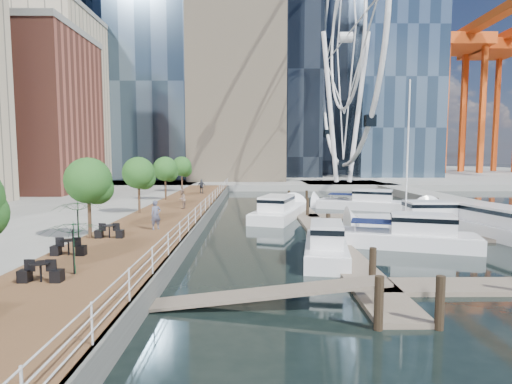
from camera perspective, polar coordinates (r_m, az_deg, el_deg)
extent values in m
plane|color=black|center=(19.53, 5.85, -11.75)|extent=(520.00, 520.00, 0.00)
cube|color=brown|center=(34.65, -12.00, -3.53)|extent=(6.00, 60.00, 1.00)
cube|color=#595954|center=(34.19, -7.06, -3.57)|extent=(0.25, 60.00, 1.00)
cube|color=gray|center=(120.70, 0.47, 2.73)|extent=(200.00, 114.00, 1.00)
cube|color=gray|center=(44.76, 29.11, -2.12)|extent=(4.00, 60.00, 1.00)
cube|color=gray|center=(72.57, 12.30, 0.97)|extent=(14.00, 12.00, 1.00)
cube|color=#6D6051|center=(29.56, 9.50, -5.77)|extent=(2.00, 32.00, 0.20)
cube|color=#6D6051|center=(20.72, 32.66, -11.28)|extent=(12.00, 2.00, 0.20)
cube|color=#6D6051|center=(29.34, 21.89, -6.16)|extent=(12.00, 2.00, 0.20)
cube|color=#6D6051|center=(38.63, 16.23, -3.33)|extent=(12.00, 2.00, 0.20)
cube|color=brown|center=(59.74, -28.80, 9.66)|extent=(12.00, 14.00, 20.00)
cube|color=#BCAD8E|center=(77.04, -27.22, 11.57)|extent=(14.00, 16.00, 28.00)
cylinder|color=white|center=(72.35, 10.54, 11.70)|extent=(0.80, 0.80, 26.00)
cylinder|color=white|center=(73.46, 14.45, 11.53)|extent=(0.80, 0.80, 26.00)
torus|color=white|center=(75.18, 12.70, 20.74)|extent=(0.70, 44.70, 44.70)
cylinder|color=#3F2B1C|center=(24.65, -22.68, -3.34)|extent=(0.20, 0.20, 2.40)
sphere|color=#265B1E|center=(24.44, -22.85, 1.54)|extent=(2.60, 2.60, 2.60)
cylinder|color=#3F2B1C|center=(34.04, -16.35, -0.89)|extent=(0.20, 0.20, 2.40)
sphere|color=#265B1E|center=(33.89, -16.44, 2.64)|extent=(2.60, 2.60, 2.60)
cylinder|color=#3F2B1C|center=(43.71, -12.79, 0.49)|extent=(0.20, 0.20, 2.40)
sphere|color=#265B1E|center=(43.59, -12.85, 3.24)|extent=(2.60, 2.60, 2.60)
cylinder|color=#3F2B1C|center=(53.49, -10.53, 1.37)|extent=(0.20, 0.20, 2.40)
sphere|color=#265B1E|center=(53.40, -10.56, 3.62)|extent=(2.60, 2.60, 2.60)
imported|color=#4C4F66|center=(26.23, -14.11, -3.20)|extent=(0.81, 0.77, 1.86)
imported|color=gray|center=(36.13, -10.52, -1.00)|extent=(0.71, 0.88, 1.69)
imported|color=#30333C|center=(50.22, -7.77, 0.81)|extent=(1.10, 0.61, 1.78)
imported|color=#0F391D|center=(17.44, -24.67, -7.26)|extent=(2.80, 2.83, 2.13)
imported|color=#0F3811|center=(23.48, -24.12, -3.92)|extent=(3.01, 3.05, 2.30)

